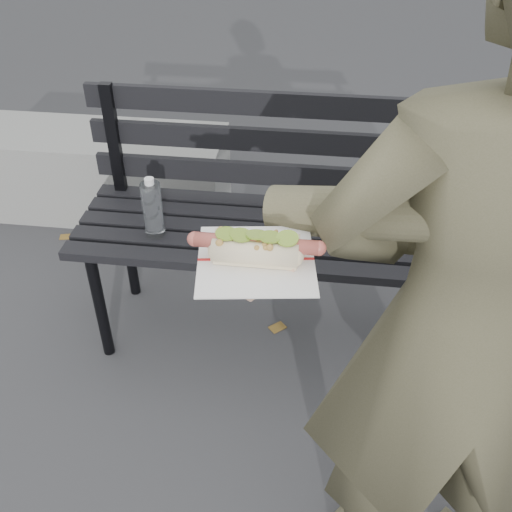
# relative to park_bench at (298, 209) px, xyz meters

# --- Properties ---
(park_bench) EXTENTS (1.50, 0.44, 0.88)m
(park_bench) POSITION_rel_park_bench_xyz_m (0.00, 0.00, 0.00)
(park_bench) COLOR black
(park_bench) RESTS_ON ground
(concrete_block) EXTENTS (1.20, 0.40, 0.40)m
(concrete_block) POSITION_rel_park_bench_xyz_m (-0.99, 0.71, -0.32)
(concrete_block) COLOR slate
(concrete_block) RESTS_ON ground
(person) EXTENTS (0.64, 0.47, 1.62)m
(person) POSITION_rel_park_bench_xyz_m (0.35, -0.84, 0.28)
(person) COLOR #484830
(person) RESTS_ON ground
(held_hotdog) EXTENTS (0.62, 0.31, 0.20)m
(held_hotdog) POSITION_rel_park_bench_xyz_m (0.16, -0.87, 0.54)
(held_hotdog) COLOR #484830
(fallen_leaves) EXTENTS (4.43, 3.28, 0.00)m
(fallen_leaves) POSITION_rel_park_bench_xyz_m (0.41, -0.34, -0.52)
(fallen_leaves) COLOR brown
(fallen_leaves) RESTS_ON ground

